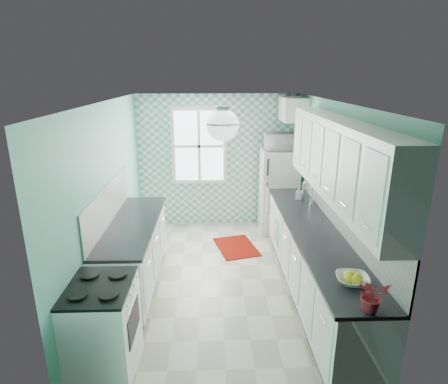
{
  "coord_description": "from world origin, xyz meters",
  "views": [
    {
      "loc": [
        -0.12,
        -4.76,
        2.83
      ],
      "look_at": [
        0.05,
        0.25,
        1.25
      ],
      "focal_mm": 30.0,
      "sensor_mm": 36.0,
      "label": 1
    }
  ],
  "objects_px": {
    "fridge": "(278,191)",
    "fruit_bowl": "(352,280)",
    "ceiling_light": "(223,125)",
    "stove": "(103,326)",
    "microwave": "(281,142)",
    "potted_plant": "(372,295)",
    "sink": "(301,207)"
  },
  "relations": [
    {
      "from": "fridge",
      "to": "fruit_bowl",
      "type": "xyz_separation_m",
      "value": [
        0.09,
        -3.49,
        0.21
      ]
    },
    {
      "from": "ceiling_light",
      "to": "stove",
      "type": "xyz_separation_m",
      "value": [
        -1.2,
        -0.82,
        -1.85
      ]
    },
    {
      "from": "fruit_bowl",
      "to": "microwave",
      "type": "distance_m",
      "value": 3.56
    },
    {
      "from": "potted_plant",
      "to": "fridge",
      "type": "bearing_deg",
      "value": 91.32
    },
    {
      "from": "potted_plant",
      "to": "fruit_bowl",
      "type": "bearing_deg",
      "value": 90.0
    },
    {
      "from": "fruit_bowl",
      "to": "microwave",
      "type": "bearing_deg",
      "value": 91.48
    },
    {
      "from": "stove",
      "to": "sink",
      "type": "xyz_separation_m",
      "value": [
        2.4,
        2.08,
        0.46
      ]
    },
    {
      "from": "stove",
      "to": "fruit_bowl",
      "type": "xyz_separation_m",
      "value": [
        2.4,
        -0.06,
        0.5
      ]
    },
    {
      "from": "fridge",
      "to": "stove",
      "type": "xyz_separation_m",
      "value": [
        -2.31,
        -3.42,
        -0.29
      ]
    },
    {
      "from": "sink",
      "to": "fridge",
      "type": "bearing_deg",
      "value": 96.46
    },
    {
      "from": "fridge",
      "to": "fruit_bowl",
      "type": "height_order",
      "value": "fridge"
    },
    {
      "from": "fridge",
      "to": "potted_plant",
      "type": "distance_m",
      "value": 3.92
    },
    {
      "from": "fridge",
      "to": "potted_plant",
      "type": "relative_size",
      "value": 5.45
    },
    {
      "from": "sink",
      "to": "potted_plant",
      "type": "bearing_deg",
      "value": -87.68
    },
    {
      "from": "stove",
      "to": "fruit_bowl",
      "type": "distance_m",
      "value": 2.45
    },
    {
      "from": "stove",
      "to": "fruit_bowl",
      "type": "bearing_deg",
      "value": -3.82
    },
    {
      "from": "stove",
      "to": "potted_plant",
      "type": "height_order",
      "value": "potted_plant"
    },
    {
      "from": "stove",
      "to": "fridge",
      "type": "bearing_deg",
      "value": 53.73
    },
    {
      "from": "ceiling_light",
      "to": "stove",
      "type": "bearing_deg",
      "value": -145.71
    },
    {
      "from": "fruit_bowl",
      "to": "potted_plant",
      "type": "distance_m",
      "value": 0.43
    },
    {
      "from": "stove",
      "to": "potted_plant",
      "type": "xyz_separation_m",
      "value": [
        2.4,
        -0.49,
        0.6
      ]
    },
    {
      "from": "microwave",
      "to": "fruit_bowl",
      "type": "bearing_deg",
      "value": 91.51
    },
    {
      "from": "fruit_bowl",
      "to": "potted_plant",
      "type": "height_order",
      "value": "potted_plant"
    },
    {
      "from": "sink",
      "to": "potted_plant",
      "type": "relative_size",
      "value": 1.89
    },
    {
      "from": "sink",
      "to": "stove",
      "type": "bearing_deg",
      "value": -136.66
    },
    {
      "from": "fruit_bowl",
      "to": "fridge",
      "type": "bearing_deg",
      "value": 91.48
    },
    {
      "from": "fridge",
      "to": "sink",
      "type": "xyz_separation_m",
      "value": [
        0.09,
        -1.34,
        0.17
      ]
    },
    {
      "from": "sink",
      "to": "fruit_bowl",
      "type": "bearing_deg",
      "value": -87.7
    },
    {
      "from": "sink",
      "to": "fruit_bowl",
      "type": "height_order",
      "value": "sink"
    },
    {
      "from": "microwave",
      "to": "fridge",
      "type": "bearing_deg",
      "value": 54.46
    },
    {
      "from": "stove",
      "to": "microwave",
      "type": "xyz_separation_m",
      "value": [
        2.31,
        3.42,
        1.21
      ]
    },
    {
      "from": "fridge",
      "to": "stove",
      "type": "distance_m",
      "value": 4.14
    }
  ]
}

